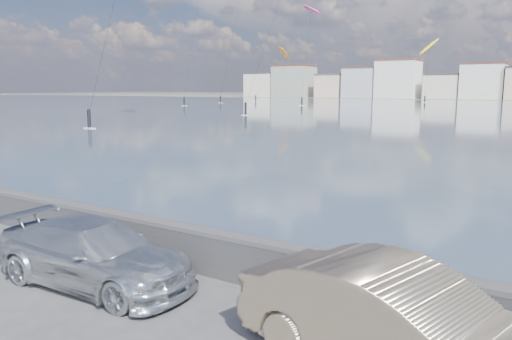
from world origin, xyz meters
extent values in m
plane|color=#333335|center=(0.00, 0.00, 0.00)|extent=(700.00, 700.00, 0.00)
cube|color=#28282B|center=(0.00, 2.70, 0.45)|extent=(400.00, 0.35, 0.90)
cylinder|color=#28282B|center=(0.00, 2.70, 0.90)|extent=(400.00, 0.36, 0.36)
cube|color=silver|center=(-112.00, 186.00, 5.00)|extent=(14.00, 11.00, 10.00)
cube|color=#383330|center=(-112.00, 186.00, 10.30)|extent=(14.28, 11.22, 0.60)
cube|color=gray|center=(-96.50, 186.00, 6.50)|extent=(16.00, 12.00, 13.00)
cube|color=#562D23|center=(-96.50, 186.00, 13.30)|extent=(16.32, 12.24, 0.60)
cube|color=beige|center=(-79.00, 186.00, 4.50)|extent=(11.00, 10.00, 9.00)
cube|color=#4C423D|center=(-79.00, 186.00, 9.30)|extent=(11.22, 10.20, 0.60)
cube|color=#B2B7C6|center=(-66.00, 186.00, 5.75)|extent=(13.00, 11.00, 11.50)
cube|color=#562D23|center=(-66.00, 186.00, 11.80)|extent=(13.26, 11.22, 0.60)
cube|color=white|center=(-51.50, 186.00, 7.00)|extent=(15.00, 12.00, 14.00)
cube|color=brown|center=(-51.50, 186.00, 14.30)|extent=(15.30, 12.24, 0.60)
cube|color=silver|center=(-35.00, 186.00, 4.25)|extent=(12.00, 10.00, 8.50)
cube|color=#383330|center=(-35.00, 186.00, 8.80)|extent=(12.24, 10.20, 0.60)
cube|color=white|center=(-21.50, 186.00, 6.00)|extent=(14.00, 11.00, 12.00)
cube|color=#562D23|center=(-21.50, 186.00, 12.30)|extent=(14.28, 11.22, 0.60)
imported|color=silver|center=(-1.05, 0.94, 0.68)|extent=(4.74, 2.11, 1.35)
imported|color=tan|center=(5.37, 0.91, 0.82)|extent=(5.22, 2.84, 1.63)
cube|color=white|center=(-34.27, 27.72, 0.05)|extent=(1.40, 0.42, 0.08)
cylinder|color=black|center=(-34.27, 27.72, 0.95)|extent=(0.36, 0.36, 1.70)
sphere|color=black|center=(-34.27, 27.72, 1.85)|extent=(0.28, 0.28, 0.28)
ellipsoid|color=orange|center=(-71.84, 133.71, 14.77)|extent=(2.98, 7.74, 4.48)
cube|color=white|center=(-72.83, 118.83, 0.05)|extent=(1.40, 0.42, 0.08)
cylinder|color=black|center=(-72.83, 118.83, 0.95)|extent=(0.36, 0.36, 1.70)
sphere|color=black|center=(-72.83, 118.83, 1.85)|extent=(0.28, 0.28, 0.28)
cylinder|color=black|center=(-72.34, 126.27, 8.04)|extent=(1.03, 14.90, 13.50)
ellipsoid|color=#E5338C|center=(-47.98, 104.67, 22.33)|extent=(8.29, 7.63, 4.52)
cube|color=white|center=(-46.08, 96.71, 0.05)|extent=(1.40, 0.42, 0.08)
cylinder|color=black|center=(-46.08, 96.71, 0.95)|extent=(0.36, 0.36, 1.70)
sphere|color=black|center=(-46.08, 96.71, 1.85)|extent=(0.28, 0.28, 0.28)
cylinder|color=black|center=(-47.03, 100.69, 11.82)|extent=(1.93, 8.00, 21.04)
ellipsoid|color=yellow|center=(-31.07, 147.53, 15.92)|extent=(6.14, 8.42, 6.57)
cube|color=white|center=(-28.47, 135.87, 0.05)|extent=(1.40, 0.42, 0.08)
cylinder|color=black|center=(-28.47, 135.87, 0.95)|extent=(0.36, 0.36, 1.70)
sphere|color=black|center=(-28.47, 135.87, 1.85)|extent=(0.28, 0.28, 0.28)
cylinder|color=black|center=(-29.77, 141.70, 8.61)|extent=(2.64, 11.69, 14.64)
cube|color=white|center=(-34.43, 56.30, 0.05)|extent=(1.40, 0.42, 0.08)
cylinder|color=black|center=(-34.43, 56.30, 0.95)|extent=(0.36, 0.36, 1.70)
sphere|color=black|center=(-34.43, 56.30, 1.85)|extent=(0.28, 0.28, 0.28)
cylinder|color=black|center=(-35.18, 63.93, 12.25)|extent=(1.54, 15.28, 21.92)
cube|color=white|center=(-68.06, 81.43, 0.05)|extent=(1.40, 0.42, 0.08)
cylinder|color=black|center=(-68.06, 81.43, 0.95)|extent=(0.36, 0.36, 1.70)
sphere|color=black|center=(-68.06, 81.43, 1.85)|extent=(0.28, 0.28, 0.28)
cylinder|color=black|center=(-68.87, 86.82, 19.30)|extent=(1.65, 10.82, 36.00)
cube|color=white|center=(-74.65, 103.94, 0.05)|extent=(1.40, 0.42, 0.08)
cylinder|color=black|center=(-74.65, 103.94, 0.95)|extent=(0.36, 0.36, 1.70)
sphere|color=black|center=(-74.65, 103.94, 1.85)|extent=(0.28, 0.28, 0.28)
cylinder|color=black|center=(-75.28, 110.86, 18.76)|extent=(1.29, 13.87, 34.93)
camera|label=1|loc=(7.19, -5.64, 4.10)|focal=35.00mm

